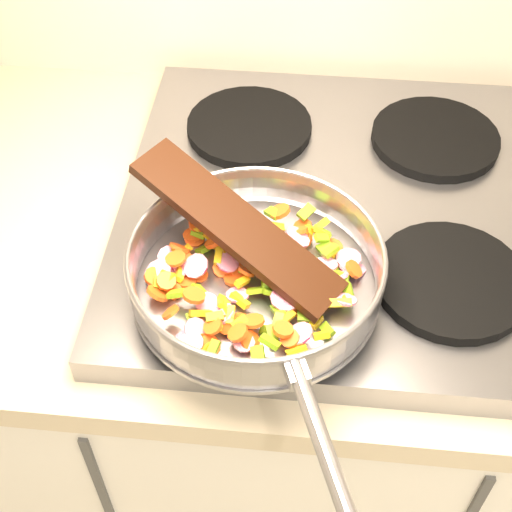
{
  "coord_description": "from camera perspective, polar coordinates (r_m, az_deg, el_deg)",
  "views": [
    {
      "loc": [
        -0.74,
        0.94,
        1.62
      ],
      "look_at": [
        -0.8,
        1.48,
        1.01
      ],
      "focal_mm": 50.0,
      "sensor_mm": 36.0,
      "label": 1
    }
  ],
  "objects": [
    {
      "name": "wooden_spatula",
      "position": [
        0.84,
        -1.53,
        2.36
      ],
      "size": [
        0.27,
        0.2,
        0.1
      ],
      "primitive_type": "cube",
      "rotation": [
        0.0,
        -0.29,
        2.59
      ],
      "color": "black",
      "rests_on": "saute_pan"
    },
    {
      "name": "grate_br",
      "position": [
        1.11,
        14.14,
        9.13
      ],
      "size": [
        0.19,
        0.19,
        0.02
      ],
      "primitive_type": "cylinder",
      "color": "black",
      "rests_on": "cooktop"
    },
    {
      "name": "grate_bl",
      "position": [
        1.1,
        -0.54,
        10.31
      ],
      "size": [
        0.19,
        0.19,
        0.02
      ],
      "primitive_type": "cylinder",
      "color": "black",
      "rests_on": "cooktop"
    },
    {
      "name": "saute_pan",
      "position": [
        0.83,
        0.04,
        -1.13
      ],
      "size": [
        0.35,
        0.49,
        0.06
      ],
      "rotation": [
        0.0,
        0.0,
        0.36
      ],
      "color": "#9E9EA5",
      "rests_on": "grate_fl"
    },
    {
      "name": "grate_fl",
      "position": [
        0.9,
        -2.43,
        -0.6
      ],
      "size": [
        0.19,
        0.19,
        0.02
      ],
      "primitive_type": "cylinder",
      "color": "black",
      "rests_on": "cooktop"
    },
    {
      "name": "cooktop",
      "position": [
        1.01,
        6.56,
        3.68
      ],
      "size": [
        0.6,
        0.6,
        0.04
      ],
      "primitive_type": "cube",
      "color": "#939399",
      "rests_on": "counter_top"
    },
    {
      "name": "vegetable_heap",
      "position": [
        0.85,
        -0.5,
        -1.62
      ],
      "size": [
        0.27,
        0.25,
        0.04
      ],
      "color": "#E64F17",
      "rests_on": "saute_pan"
    },
    {
      "name": "grate_fr",
      "position": [
        0.91,
        15.31,
        -1.89
      ],
      "size": [
        0.19,
        0.19,
        0.02
      ],
      "primitive_type": "cylinder",
      "color": "black",
      "rests_on": "cooktop"
    }
  ]
}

